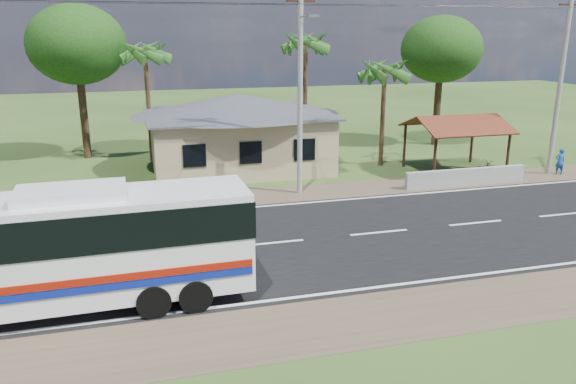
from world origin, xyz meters
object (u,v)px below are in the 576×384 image
coach_bus (39,245)px  person (560,161)px  motorcycle (482,169)px  waiting_shed (457,125)px

coach_bus → person: size_ratio=7.94×
coach_bus → motorcycle: (21.55, 10.54, -1.69)m
waiting_shed → coach_bus: size_ratio=0.43×
waiting_shed → coach_bus: (-20.70, -12.19, -0.58)m
coach_bus → person: bearing=19.4°
person → coach_bus: bearing=31.8°
coach_bus → motorcycle: bearing=24.7°
motorcycle → coach_bus: bearing=97.6°
coach_bus → motorcycle: coach_bus is taller
person → motorcycle: bearing=3.6°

